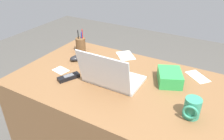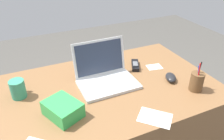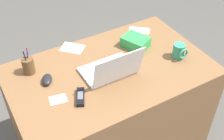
# 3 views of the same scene
# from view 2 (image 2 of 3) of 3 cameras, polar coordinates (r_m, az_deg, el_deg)

# --- Properties ---
(desk) EXTENTS (1.28, 0.78, 0.76)m
(desk) POSITION_cam_2_polar(r_m,az_deg,el_deg) (1.52, -1.45, -16.29)
(desk) COLOR brown
(desk) RESTS_ON ground
(laptop) EXTENTS (0.33, 0.26, 0.23)m
(laptop) POSITION_cam_2_polar(r_m,az_deg,el_deg) (1.29, -1.72, -1.37)
(laptop) COLOR silver
(laptop) RESTS_ON desk
(computer_mouse) EXTENTS (0.10, 0.12, 0.04)m
(computer_mouse) POSITION_cam_2_polar(r_m,az_deg,el_deg) (1.37, 14.87, -1.85)
(computer_mouse) COLOR black
(computer_mouse) RESTS_ON desk
(coffee_mug_white) EXTENTS (0.08, 0.09, 0.10)m
(coffee_mug_white) POSITION_cam_2_polar(r_m,az_deg,el_deg) (1.27, -23.07, -4.39)
(coffee_mug_white) COLOR #338C6B
(coffee_mug_white) RESTS_ON desk
(cordless_phone) EXTENTS (0.10, 0.14, 0.03)m
(cordless_phone) POSITION_cam_2_polar(r_m,az_deg,el_deg) (1.47, 5.99, 1.22)
(cordless_phone) COLOR black
(cordless_phone) RESTS_ON desk
(pen_holder) EXTENTS (0.07, 0.07, 0.18)m
(pen_holder) POSITION_cam_2_polar(r_m,az_deg,el_deg) (1.30, 20.95, -2.78)
(pen_holder) COLOR brown
(pen_holder) RESTS_ON desk
(snack_bag) EXTENTS (0.19, 0.21, 0.07)m
(snack_bag) POSITION_cam_2_polar(r_m,az_deg,el_deg) (1.09, -12.54, -9.80)
(snack_bag) COLOR green
(snack_bag) RESTS_ON desk
(paper_note_left) EXTENTS (0.11, 0.09, 0.00)m
(paper_note_left) POSITION_cam_2_polar(r_m,az_deg,el_deg) (1.49, 10.85, 0.76)
(paper_note_left) COLOR white
(paper_note_left) RESTS_ON desk
(paper_note_right) EXTENTS (0.18, 0.19, 0.00)m
(paper_note_right) POSITION_cam_2_polar(r_m,az_deg,el_deg) (1.09, 10.99, -11.94)
(paper_note_right) COLOR white
(paper_note_right) RESTS_ON desk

